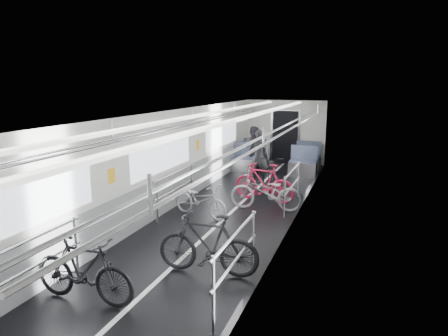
% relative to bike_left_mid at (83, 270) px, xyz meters
% --- Properties ---
extents(car_shell, '(3.02, 14.01, 2.41)m').
position_rel_bike_left_mid_xyz_m(car_shell, '(0.67, 5.67, 0.64)').
color(car_shell, black).
rests_on(car_shell, ground).
extents(bike_left_mid, '(1.62, 0.46, 0.97)m').
position_rel_bike_left_mid_xyz_m(bike_left_mid, '(0.00, 0.00, 0.00)').
color(bike_left_mid, black).
rests_on(bike_left_mid, floor).
extents(bike_left_far, '(1.60, 0.95, 0.79)m').
position_rel_bike_left_mid_xyz_m(bike_left_far, '(0.09, 3.95, -0.09)').
color(bike_left_far, '#A4A4A8').
rests_on(bike_left_far, floor).
extents(bike_right_near, '(1.72, 0.59, 1.02)m').
position_rel_bike_left_mid_xyz_m(bike_right_near, '(1.31, 1.37, 0.02)').
color(bike_right_near, black).
rests_on(bike_right_near, floor).
extents(bike_right_mid, '(1.80, 0.76, 0.92)m').
position_rel_bike_left_mid_xyz_m(bike_right_mid, '(1.39, 4.92, -0.03)').
color(bike_right_mid, '#9E9EA2').
rests_on(bike_right_mid, floor).
extents(bike_right_far, '(1.74, 0.79, 1.01)m').
position_rel_bike_left_mid_xyz_m(bike_right_far, '(1.17, 5.63, 0.02)').
color(bike_right_far, '#BE1739').
rests_on(bike_right_far, floor).
extents(bike_aisle, '(1.00, 1.91, 0.95)m').
position_rel_bike_left_mid_xyz_m(bike_aisle, '(1.02, 7.23, -0.01)').
color(bike_aisle, black).
rests_on(bike_aisle, floor).
extents(person_standing, '(0.61, 0.41, 1.68)m').
position_rel_bike_left_mid_xyz_m(person_standing, '(0.58, 7.33, 0.35)').
color(person_standing, black).
rests_on(person_standing, floor).
extents(person_seated, '(0.78, 0.62, 1.55)m').
position_rel_bike_left_mid_xyz_m(person_seated, '(-0.16, 9.28, 0.29)').
color(person_seated, '#29262D').
rests_on(person_seated, floor).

